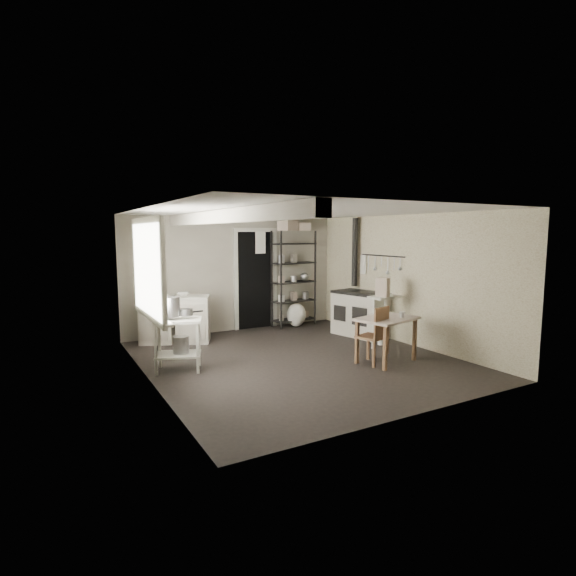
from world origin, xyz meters
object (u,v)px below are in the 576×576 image
base_cabinets (175,317)px  chair (371,332)px  stockpot (171,307)px  work_table (386,338)px  shelf_rack (294,281)px  flour_sack (296,315)px  stove (361,313)px  prep_table (178,343)px

base_cabinets → chair: chair is taller
stockpot → work_table: (3.00, -1.13, -0.56)m
base_cabinets → shelf_rack: (2.61, 0.22, 0.49)m
base_cabinets → work_table: 3.78m
stockpot → chair: stockpot is taller
stockpot → chair: 2.98m
stockpot → work_table: size_ratio=0.31×
base_cabinets → flour_sack: base_cabinets is taller
base_cabinets → stove: size_ratio=1.19×
shelf_rack → prep_table: bearing=-155.7°
base_cabinets → stove: bearing=3.2°
prep_table → shelf_rack: size_ratio=0.37×
work_table → base_cabinets: bearing=131.0°
shelf_rack → flour_sack: (-0.01, -0.13, -0.71)m
base_cabinets → stove: (3.27, -1.25, -0.02)m
base_cabinets → stove: base_cabinets is taller
chair → work_table: bearing=-25.0°
stockpot → flour_sack: stockpot is taller
chair → flour_sack: size_ratio=1.78×
base_cabinets → shelf_rack: shelf_rack is taller
flour_sack → base_cabinets: bearing=-178.0°
work_table → prep_table: bearing=158.9°
work_table → flour_sack: (0.12, 2.95, -0.14)m
base_cabinets → flour_sack: bearing=26.2°
prep_table → stove: bearing=7.3°
stove → flour_sack: size_ratio=2.18×
prep_table → base_cabinets: bearing=75.9°
prep_table → flour_sack: prep_table is taller
stove → work_table: bearing=-128.9°
shelf_rack → flour_sack: size_ratio=4.05×
stove → chair: bearing=-136.6°
stockpot → flour_sack: (3.13, 1.82, -0.70)m
stove → stockpot: bearing=174.5°
base_cabinets → shelf_rack: bearing=29.0°
stove → chair: 1.88m
prep_table → flour_sack: size_ratio=1.52×
stockpot → shelf_rack: bearing=31.9°
chair → flour_sack: 2.94m
prep_table → shelf_rack: 3.66m
chair → shelf_rack: bearing=66.0°
prep_table → work_table: (2.91, -1.12, -0.02)m
base_cabinets → chair: 3.58m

